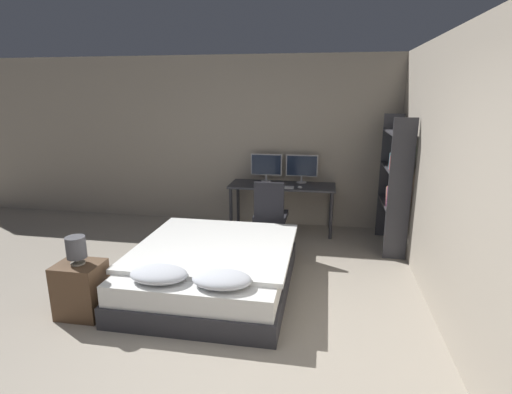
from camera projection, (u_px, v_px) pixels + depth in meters
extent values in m
plane|color=#9E9384|center=(185.00, 372.00, 3.14)|extent=(20.00, 20.00, 0.00)
cube|color=#9E9384|center=(263.00, 142.00, 6.44)|extent=(12.00, 0.06, 2.70)
cube|color=#9E9384|center=(444.00, 176.00, 3.86)|extent=(0.06, 12.00, 2.70)
cube|color=#2D2D33|center=(213.00, 279.00, 4.47)|extent=(1.67, 1.99, 0.22)
cube|color=white|center=(213.00, 261.00, 4.41)|extent=(1.61, 1.93, 0.21)
cube|color=white|center=(216.00, 246.00, 4.49)|extent=(1.71, 1.67, 0.05)
ellipsoid|color=silver|center=(159.00, 274.00, 3.71)|extent=(0.55, 0.38, 0.13)
ellipsoid|color=silver|center=(222.00, 279.00, 3.61)|extent=(0.55, 0.38, 0.13)
cube|color=brown|center=(81.00, 289.00, 3.89)|extent=(0.43, 0.36, 0.54)
cylinder|color=gray|center=(78.00, 263.00, 3.82)|extent=(0.14, 0.14, 0.01)
cylinder|color=gray|center=(78.00, 260.00, 3.81)|extent=(0.02, 0.02, 0.05)
cylinder|color=#4C4C51|center=(76.00, 247.00, 3.78)|extent=(0.18, 0.18, 0.21)
cube|color=#38383D|center=(282.00, 186.00, 6.18)|extent=(1.62, 0.61, 0.03)
cylinder|color=#2D2D33|center=(231.00, 211.00, 6.16)|extent=(0.05, 0.05, 0.71)
cylinder|color=#2D2D33|center=(331.00, 216.00, 5.90)|extent=(0.05, 0.05, 0.71)
cylinder|color=#2D2D33|center=(238.00, 202.00, 6.65)|extent=(0.05, 0.05, 0.71)
cylinder|color=#2D2D33|center=(331.00, 207.00, 6.39)|extent=(0.05, 0.05, 0.71)
cylinder|color=#B7B7BC|center=(266.00, 181.00, 6.42)|extent=(0.16, 0.16, 0.01)
cylinder|color=#B7B7BC|center=(266.00, 178.00, 6.40)|extent=(0.03, 0.03, 0.09)
cube|color=#B7B7BC|center=(266.00, 165.00, 6.35)|extent=(0.50, 0.03, 0.34)
cube|color=#192338|center=(266.00, 165.00, 6.34)|extent=(0.47, 0.00, 0.31)
cylinder|color=#B7B7BC|center=(301.00, 182.00, 6.32)|extent=(0.16, 0.16, 0.01)
cylinder|color=#B7B7BC|center=(301.00, 179.00, 6.31)|extent=(0.03, 0.03, 0.09)
cube|color=#B7B7BC|center=(302.00, 166.00, 6.25)|extent=(0.50, 0.03, 0.34)
cube|color=#192338|center=(302.00, 166.00, 6.24)|extent=(0.47, 0.00, 0.31)
cube|color=#B7B7BC|center=(281.00, 187.00, 5.99)|extent=(0.39, 0.13, 0.02)
ellipsoid|color=#B7B7BC|center=(300.00, 187.00, 5.93)|extent=(0.07, 0.05, 0.04)
cylinder|color=black|center=(271.00, 245.00, 5.69)|extent=(0.52, 0.52, 0.04)
cylinder|color=gray|center=(271.00, 231.00, 5.64)|extent=(0.05, 0.05, 0.38)
cube|color=black|center=(271.00, 216.00, 5.58)|extent=(0.45, 0.45, 0.07)
cube|color=black|center=(269.00, 200.00, 5.32)|extent=(0.40, 0.05, 0.49)
cube|color=#333338|center=(400.00, 191.00, 5.05)|extent=(0.29, 0.02, 1.84)
cube|color=#333338|center=(389.00, 177.00, 5.90)|extent=(0.29, 0.02, 1.84)
cube|color=#333338|center=(392.00, 203.00, 5.54)|extent=(0.29, 0.87, 0.02)
cube|color=#333338|center=(396.00, 168.00, 5.42)|extent=(0.29, 0.87, 0.02)
cube|color=#333338|center=(399.00, 132.00, 5.30)|extent=(0.29, 0.87, 0.02)
cube|color=gold|center=(398.00, 201.00, 5.12)|extent=(0.24, 0.03, 0.26)
cube|color=gold|center=(397.00, 201.00, 5.16)|extent=(0.24, 0.04, 0.22)
cube|color=#B2332D|center=(397.00, 202.00, 5.21)|extent=(0.24, 0.04, 0.18)
cube|color=#B2332D|center=(396.00, 201.00, 5.26)|extent=(0.24, 0.03, 0.18)
cube|color=#7A387F|center=(396.00, 197.00, 5.29)|extent=(0.24, 0.04, 0.27)
cube|color=orange|center=(395.00, 196.00, 5.33)|extent=(0.24, 0.03, 0.26)
cube|color=#BCB29E|center=(395.00, 196.00, 5.37)|extent=(0.24, 0.03, 0.24)
cube|color=#7A387F|center=(394.00, 196.00, 5.41)|extent=(0.24, 0.03, 0.22)
cube|color=#337042|center=(401.00, 166.00, 5.01)|extent=(0.24, 0.04, 0.17)
cube|color=#28282D|center=(401.00, 165.00, 5.05)|extent=(0.24, 0.04, 0.19)
cube|color=#337042|center=(400.00, 161.00, 5.09)|extent=(0.24, 0.04, 0.27)
cube|color=#B2332D|center=(399.00, 163.00, 5.15)|extent=(0.24, 0.04, 0.18)
cube|color=teal|center=(399.00, 161.00, 5.21)|extent=(0.24, 0.04, 0.21)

